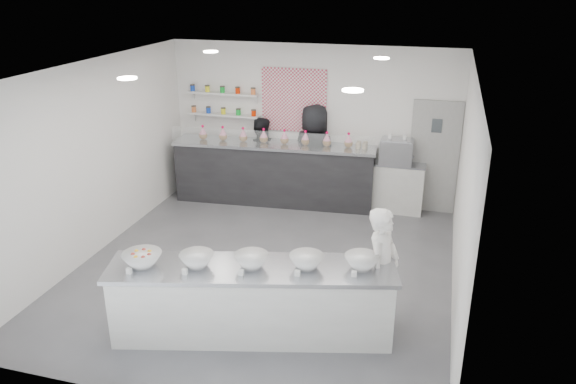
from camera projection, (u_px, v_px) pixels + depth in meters
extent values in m
plane|color=#515156|center=(264.00, 268.00, 8.52)|extent=(6.00, 6.00, 0.00)
plane|color=white|center=(261.00, 69.00, 7.43)|extent=(6.00, 6.00, 0.00)
plane|color=white|center=(312.00, 124.00, 10.66)|extent=(5.50, 0.00, 5.50)
plane|color=white|center=(94.00, 159.00, 8.67)|extent=(0.00, 6.00, 6.00)
plane|color=white|center=(464.00, 195.00, 7.28)|extent=(0.00, 6.00, 6.00)
cube|color=#959593|center=(434.00, 158.00, 10.22)|extent=(0.88, 0.04, 2.10)
cube|color=#BC2D49|center=(294.00, 100.00, 10.56)|extent=(1.25, 0.03, 1.20)
cube|color=silver|center=(224.00, 115.00, 10.98)|extent=(1.45, 0.22, 0.04)
cube|color=silver|center=(223.00, 93.00, 10.83)|extent=(1.45, 0.22, 0.04)
cylinder|color=white|center=(127.00, 78.00, 6.89)|extent=(0.24, 0.24, 0.02)
cylinder|color=white|center=(353.00, 90.00, 6.18)|extent=(0.24, 0.24, 0.02)
cylinder|color=white|center=(211.00, 52.00, 9.22)|extent=(0.24, 0.24, 0.02)
cylinder|color=white|center=(381.00, 58.00, 8.51)|extent=(0.24, 0.24, 0.02)
cube|color=silver|center=(253.00, 301.00, 6.82)|extent=(3.52, 1.61, 0.94)
cube|color=black|center=(274.00, 173.00, 10.79)|extent=(3.88, 1.01, 1.19)
cube|color=white|center=(270.00, 140.00, 10.21)|extent=(3.77, 0.32, 0.32)
cube|color=silver|center=(389.00, 187.00, 10.45)|extent=(1.27, 0.40, 0.94)
cube|color=#93969E|center=(396.00, 152.00, 10.17)|extent=(0.58, 0.40, 0.45)
imported|color=white|center=(382.00, 269.00, 6.86)|extent=(0.52, 0.66, 1.61)
imported|color=black|center=(260.00, 157.00, 11.03)|extent=(0.91, 0.79, 1.60)
imported|color=black|center=(314.00, 154.00, 10.70)|extent=(1.07, 0.83, 1.92)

